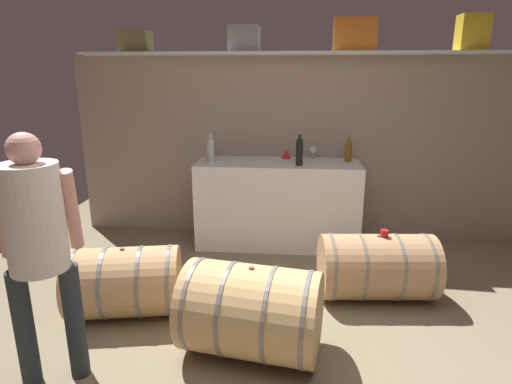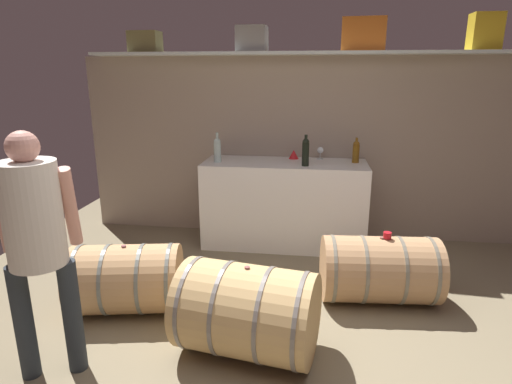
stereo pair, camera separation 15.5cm
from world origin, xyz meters
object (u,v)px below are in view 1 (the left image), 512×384
Objects in this scene: toolcase_olive at (135,42)px; wine_barrel_near at (377,267)px; toolcase_grey at (244,39)px; wine_glass at (313,150)px; toolcase_orange at (355,35)px; work_cabinet at (278,203)px; winemaker_pouring at (37,237)px; wine_bottle_amber at (348,150)px; red_funnel at (286,154)px; toolcase_yellow at (472,33)px; wine_barrel_far at (252,311)px; wine_bottle_clear at (211,150)px; wine_barrel_flank at (125,282)px; wine_bottle_dark at (299,151)px; tasting_cup at (384,233)px.

wine_barrel_near is (2.47, -1.37, -1.91)m from toolcase_olive.
toolcase_grey is 1.41m from wine_glass.
toolcase_orange is 1.95m from work_cabinet.
toolcase_grey is 0.73× the size of toolcase_orange.
work_cabinet is at bearing 39.32° from winemaker_pouring.
work_cabinet is 0.96m from wine_bottle_amber.
red_funnel is at bearing -174.41° from toolcase_orange.
toolcase_yellow is 0.35× the size of wine_barrel_far.
wine_barrel_near is at bearing -28.18° from toolcase_olive.
toolcase_orange is at bearing 3.38° from toolcase_grey.
wine_bottle_clear is 0.32× the size of wine_barrel_near.
wine_bottle_amber reaches higher than wine_barrel_near.
wine_bottle_clear reaches higher than wine_bottle_amber.
work_cabinet reaches higher than wine_barrel_flank.
wine_bottle_dark is 0.21× the size of winemaker_pouring.
wine_bottle_dark is (0.95, -0.07, 0.01)m from wine_bottle_clear.
wine_barrel_far is at bearing -99.96° from wine_bottle_dark.
winemaker_pouring is (-1.69, -2.58, -0.07)m from wine_glass.
toolcase_yellow is 1.99m from wine_glass.
wine_bottle_clear is at bearing -173.57° from wine_bottle_amber.
wine_bottle_clear is 0.95m from wine_bottle_dark.
work_cabinet is 0.57m from red_funnel.
toolcase_grey is 2.32× the size of wine_glass.
toolcase_orange is at bearing 179.65° from toolcase_yellow.
toolcase_grey is at bearing 172.75° from wine_bottle_amber.
wine_barrel_far is at bearing -71.88° from wine_bottle_clear.
work_cabinet is 1.78× the size of wine_barrel_near.
toolcase_olive is at bearing 133.61° from wine_barrel_far.
work_cabinet is 26.80× the size of tasting_cup.
toolcase_orange reaches higher than tasting_cup.
red_funnel is at bearing 45.10° from wine_barrel_flank.
toolcase_olive reaches higher than wine_bottle_amber.
wine_bottle_dark is 2.14m from wine_barrel_flank.
toolcase_olive is 0.21× the size of winemaker_pouring.
toolcase_olive is 2.87m from winemaker_pouring.
wine_glass is at bearing 2.53° from red_funnel.
wine_glass is at bearing 0.77° from toolcase_olive.
toolcase_grey is at bearing 147.86° from wine_bottle_dark.
wine_barrel_near is 2.08m from wine_barrel_flank.
winemaker_pouring is (-1.53, -2.20, -0.13)m from wine_bottle_dark.
toolcase_orange reaches higher than wine_barrel_flank.
toolcase_orange is 1.27m from wine_glass.
wine_bottle_amber is 3.19m from winemaker_pouring.
toolcase_grey is at bearing 56.88° from wine_barrel_flank.
wine_bottle_clear is at bearing 175.60° from wine_bottle_dark.
wine_barrel_far is at bearing -107.24° from toolcase_orange.
winemaker_pouring is (-1.31, -2.35, 0.49)m from work_cabinet.
wine_barrel_far is 1.07× the size of wine_barrel_flank.
wine_bottle_dark is at bearing 89.95° from wine_barrel_far.
wine_barrel_flank is (-1.23, -1.80, -0.71)m from red_funnel.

